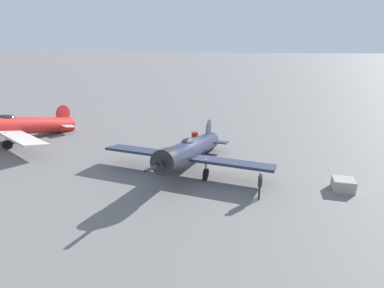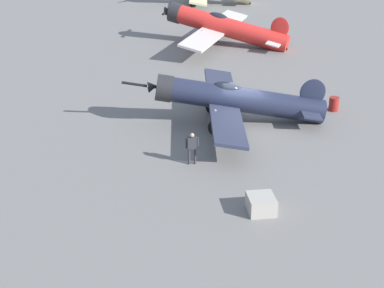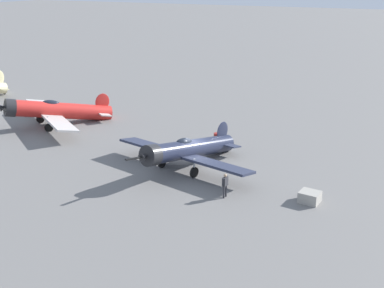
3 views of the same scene
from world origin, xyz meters
The scene contains 6 objects.
ground_plane centered at (0.00, 0.00, 0.00)m, with size 400.00×400.00×0.00m, color slate.
airplane_foreground centered at (0.12, 0.51, 1.48)m, with size 12.14×11.65×3.05m.
airplane_mid_apron centered at (16.79, -3.88, 1.50)m, with size 11.76×10.16×3.54m.
ground_crew_mechanic centered at (-4.53, 4.20, 1.02)m, with size 0.29×0.65×1.69m.
equipment_crate centered at (-9.80, 2.43, 0.37)m, with size 1.40×1.30×0.74m.
fuel_drum centered at (0.50, -6.05, 0.43)m, with size 0.63×0.63×0.86m.
Camera 3 is at (-15.90, 32.18, 14.16)m, focal length 46.14 mm.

